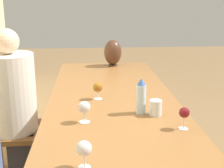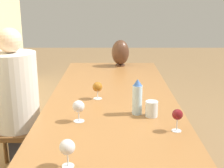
# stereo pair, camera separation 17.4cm
# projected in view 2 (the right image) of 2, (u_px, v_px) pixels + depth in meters

# --- Properties ---
(dining_table) EXTENTS (2.87, 0.96, 0.74)m
(dining_table) POSITION_uv_depth(u_px,v_px,m) (112.00, 113.00, 2.25)
(dining_table) COLOR #936033
(dining_table) RESTS_ON ground_plane
(water_bottle) EXTENTS (0.07, 0.07, 0.24)m
(water_bottle) POSITION_uv_depth(u_px,v_px,m) (137.00, 97.00, 2.04)
(water_bottle) COLOR silver
(water_bottle) RESTS_ON dining_table
(water_tumbler) EXTENTS (0.08, 0.08, 0.10)m
(water_tumbler) POSITION_uv_depth(u_px,v_px,m) (151.00, 109.00, 2.01)
(water_tumbler) COLOR silver
(water_tumbler) RESTS_ON dining_table
(vase) EXTENTS (0.19, 0.19, 0.29)m
(vase) POSITION_uv_depth(u_px,v_px,m) (120.00, 53.00, 3.43)
(vase) COLOR #4C2D1E
(vase) RESTS_ON dining_table
(wine_glass_1) EXTENTS (0.06, 0.06, 0.13)m
(wine_glass_1) POSITION_uv_depth(u_px,v_px,m) (177.00, 115.00, 1.78)
(wine_glass_1) COLOR silver
(wine_glass_1) RESTS_ON dining_table
(wine_glass_2) EXTENTS (0.07, 0.07, 0.13)m
(wine_glass_2) POSITION_uv_depth(u_px,v_px,m) (97.00, 87.00, 2.35)
(wine_glass_2) COLOR silver
(wine_glass_2) RESTS_ON dining_table
(wine_glass_3) EXTENTS (0.07, 0.07, 0.13)m
(wine_glass_3) POSITION_uv_depth(u_px,v_px,m) (67.00, 148.00, 1.41)
(wine_glass_3) COLOR silver
(wine_glass_3) RESTS_ON dining_table
(wine_glass_4) EXTENTS (0.08, 0.08, 0.14)m
(wine_glass_4) POSITION_uv_depth(u_px,v_px,m) (78.00, 107.00, 1.92)
(wine_glass_4) COLOR silver
(wine_glass_4) RESTS_ON dining_table
(chair_far) EXTENTS (0.44, 0.44, 0.91)m
(chair_far) POSITION_uv_depth(u_px,v_px,m) (8.00, 122.00, 2.57)
(chair_far) COLOR brown
(chair_far) RESTS_ON ground_plane
(person_far) EXTENTS (0.38, 0.38, 1.26)m
(person_far) POSITION_uv_depth(u_px,v_px,m) (17.00, 102.00, 2.52)
(person_far) COLOR #2D2D38
(person_far) RESTS_ON ground_plane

